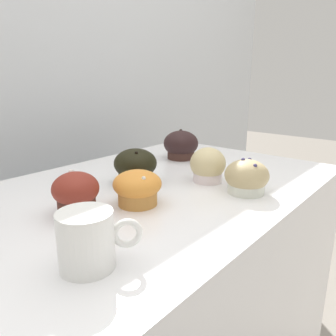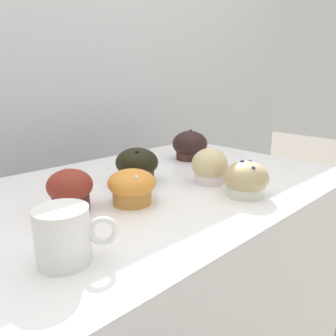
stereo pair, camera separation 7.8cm
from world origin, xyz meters
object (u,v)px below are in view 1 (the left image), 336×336
muffin_back_left (137,187)px  muffin_front_right (247,178)px  muffin_front_left (76,193)px  coffee_cup (87,239)px  muffin_back_center (135,166)px  muffin_front_center (181,145)px  muffin_back_right (208,166)px

muffin_back_left → muffin_front_right: (0.21, -0.14, -0.00)m
muffin_front_left → coffee_cup: size_ratio=0.86×
coffee_cup → muffin_back_center: bearing=35.7°
muffin_front_left → muffin_back_center: 0.22m
muffin_front_center → coffee_cup: muffin_front_center is taller
muffin_back_left → muffin_front_right: muffin_front_right is taller
muffin_back_right → coffee_cup: bearing=-168.3°
muffin_front_left → muffin_back_left: bearing=-26.5°
muffin_back_center → coffee_cup: (-0.31, -0.22, 0.00)m
muffin_front_left → coffee_cup: bearing=-120.2°
muffin_front_right → coffee_cup: size_ratio=0.96×
muffin_back_left → muffin_back_center: muffin_back_center is taller
muffin_front_center → muffin_front_right: size_ratio=1.12×
muffin_front_center → coffee_cup: size_ratio=1.08×
muffin_back_right → muffin_front_center: bearing=53.7°
muffin_back_right → muffin_front_right: size_ratio=0.90×
muffin_front_right → coffee_cup: (-0.42, 0.02, 0.01)m
muffin_back_right → muffin_back_center: 0.18m
muffin_front_center → muffin_front_left: size_ratio=1.25×
muffin_back_right → muffin_back_center: same height
muffin_front_center → muffin_back_right: 0.25m
muffin_back_center → muffin_front_center: bearing=14.4°
muffin_back_right → muffin_back_center: (-0.12, 0.13, 0.00)m
muffin_front_left → muffin_front_right: 0.37m
muffin_front_right → coffee_cup: 0.42m
muffin_back_center → coffee_cup: size_ratio=1.03×
muffin_front_center → coffee_cup: bearing=-153.4°
muffin_back_left → coffee_cup: size_ratio=0.97×
muffin_back_center → muffin_back_right: bearing=-46.5°
muffin_back_right → muffin_front_left: bearing=166.6°
coffee_cup → muffin_front_right: bearing=-3.3°
muffin_front_right → muffin_back_right: bearing=83.2°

